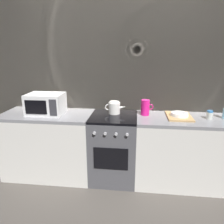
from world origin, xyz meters
name	(u,v)px	position (x,y,z in m)	size (l,w,h in m)	color
ground_plane	(113,177)	(0.00, 0.00, 0.00)	(8.00, 8.00, 0.00)	#47423D
back_wall	(116,88)	(0.00, 0.32, 1.20)	(3.60, 0.05, 2.40)	#A39989
counter_left	(49,144)	(-0.90, 0.00, 0.45)	(1.20, 0.60, 0.90)	silver
stove_unit	(113,148)	(0.00, 0.00, 0.45)	(0.60, 0.63, 0.90)	#4C4C51
counter_right	(182,151)	(0.90, 0.00, 0.45)	(1.20, 0.60, 0.90)	silver
microwave	(46,104)	(-0.89, -0.01, 1.04)	(0.46, 0.35, 0.27)	white
kettle	(114,108)	(0.00, 0.10, 0.98)	(0.28, 0.15, 0.17)	white
pitcher	(145,107)	(0.40, 0.09, 1.00)	(0.16, 0.11, 0.20)	#E5197A
dish_pile	(179,115)	(0.83, 0.04, 0.92)	(0.30, 0.40, 0.07)	tan
spice_jar	(210,115)	(1.18, 0.01, 0.95)	(0.08, 0.08, 0.10)	silver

